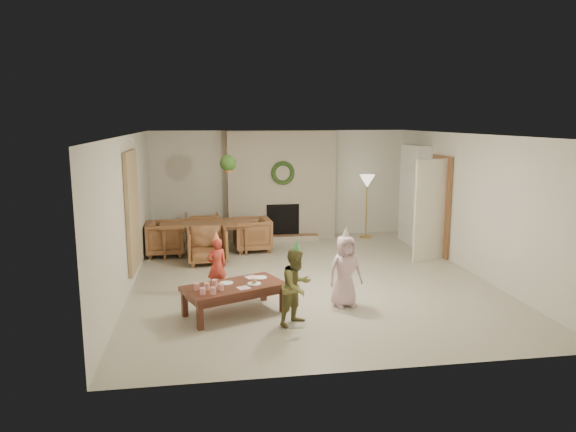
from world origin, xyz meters
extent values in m
plane|color=#B7B29E|center=(0.00, 0.00, 0.00)|extent=(7.00, 7.00, 0.00)
plane|color=white|center=(0.00, 0.00, 2.50)|extent=(7.00, 7.00, 0.00)
plane|color=silver|center=(0.00, 3.50, 1.25)|extent=(7.00, 0.00, 7.00)
plane|color=silver|center=(0.00, -3.50, 1.25)|extent=(7.00, 0.00, 7.00)
plane|color=silver|center=(-3.00, 0.00, 1.25)|extent=(0.00, 7.00, 7.00)
plane|color=silver|center=(3.00, 0.00, 1.25)|extent=(0.00, 7.00, 7.00)
cube|color=#5F2E19|center=(0.00, 3.30, 1.25)|extent=(2.50, 0.40, 2.50)
cube|color=brown|center=(0.00, 2.95, 0.06)|extent=(1.60, 0.30, 0.12)
cube|color=black|center=(0.00, 3.12, 0.45)|extent=(0.75, 0.12, 0.75)
torus|color=#224319|center=(0.00, 3.07, 1.55)|extent=(0.54, 0.10, 0.54)
cylinder|color=gold|center=(1.97, 3.00, 0.01)|extent=(0.28, 0.28, 0.03)
cylinder|color=gold|center=(1.97, 3.00, 0.69)|extent=(0.03, 0.03, 1.33)
cone|color=beige|center=(1.97, 3.00, 1.33)|extent=(0.36, 0.36, 0.30)
cube|color=white|center=(2.84, 2.30, 1.10)|extent=(0.30, 1.00, 2.20)
cube|color=white|center=(2.82, 2.30, 0.45)|extent=(0.30, 0.92, 0.03)
cube|color=white|center=(2.82, 2.30, 0.85)|extent=(0.30, 0.92, 0.03)
cube|color=white|center=(2.82, 2.30, 1.25)|extent=(0.30, 0.92, 0.03)
cube|color=white|center=(2.82, 2.30, 1.65)|extent=(0.30, 0.92, 0.03)
cube|color=#A71E21|center=(2.80, 2.15, 0.59)|extent=(0.20, 0.40, 0.24)
cube|color=#26618C|center=(2.80, 2.35, 0.99)|extent=(0.20, 0.44, 0.24)
cube|color=#C5792A|center=(2.80, 2.20, 1.38)|extent=(0.20, 0.36, 0.22)
cube|color=brown|center=(2.96, 1.20, 1.02)|extent=(0.05, 0.86, 2.04)
cube|color=beige|center=(2.58, 0.82, 1.00)|extent=(0.77, 0.32, 2.00)
cube|color=#C1B289|center=(-2.96, 0.20, 1.25)|extent=(0.06, 1.20, 2.00)
imported|color=brown|center=(-1.79, 2.08, 0.32)|extent=(1.86, 1.11, 0.64)
imported|color=brown|center=(-1.75, 1.29, 0.35)|extent=(0.79, 0.81, 0.70)
imported|color=brown|center=(-1.84, 2.88, 0.35)|extent=(0.79, 0.81, 0.70)
imported|color=brown|center=(-2.59, 2.04, 0.35)|extent=(0.81, 0.79, 0.70)
imported|color=brown|center=(-0.80, 2.14, 0.35)|extent=(0.81, 0.79, 0.70)
cylinder|color=tan|center=(-1.30, 1.50, 2.15)|extent=(0.01, 0.01, 0.70)
cylinder|color=#9E5C33|center=(-1.30, 1.50, 1.80)|extent=(0.16, 0.16, 0.12)
sphere|color=#284C19|center=(-1.30, 1.50, 1.92)|extent=(0.32, 0.32, 0.32)
cube|color=#53281B|center=(-1.38, -1.53, 0.40)|extent=(1.57, 1.19, 0.07)
cube|color=#53281B|center=(-1.38, -1.53, 0.33)|extent=(1.43, 1.05, 0.09)
cube|color=#53281B|center=(-1.86, -2.04, 0.18)|extent=(0.10, 0.10, 0.37)
cube|color=#53281B|center=(-0.68, -1.55, 0.18)|extent=(0.10, 0.10, 0.37)
cube|color=#53281B|center=(-2.08, -1.51, 0.18)|extent=(0.10, 0.10, 0.37)
cube|color=#53281B|center=(-0.90, -1.02, 0.18)|extent=(0.10, 0.10, 0.37)
cylinder|color=white|center=(-1.82, -1.89, 0.48)|extent=(0.10, 0.10, 0.10)
cylinder|color=white|center=(-1.90, -1.69, 0.48)|extent=(0.10, 0.10, 0.10)
cylinder|color=white|center=(-1.68, -1.89, 0.48)|extent=(0.10, 0.10, 0.10)
cylinder|color=white|center=(-1.76, -1.69, 0.48)|extent=(0.10, 0.10, 0.10)
cylinder|color=white|center=(-1.57, -1.75, 0.48)|extent=(0.10, 0.10, 0.10)
cylinder|color=white|center=(-1.65, -1.55, 0.48)|extent=(0.10, 0.10, 0.10)
cylinder|color=white|center=(-1.48, -1.43, 0.44)|extent=(0.26, 0.26, 0.01)
cylinder|color=white|center=(-1.09, -1.53, 0.44)|extent=(0.26, 0.26, 0.01)
cylinder|color=white|center=(-0.97, -1.24, 0.44)|extent=(0.26, 0.26, 0.01)
sphere|color=tan|center=(-1.09, -1.53, 0.48)|extent=(0.10, 0.10, 0.08)
cube|color=#DDA3AA|center=(-1.26, -1.69, 0.44)|extent=(0.21, 0.21, 0.01)
cube|color=#DDA3AA|center=(-1.11, -1.20, 0.44)|extent=(0.21, 0.21, 0.01)
imported|color=red|center=(-1.60, -0.61, 0.46)|extent=(0.39, 0.33, 0.92)
cone|color=gold|center=(-1.60, -0.61, 0.96)|extent=(0.13, 0.13, 0.17)
imported|color=#9A5F2A|center=(-0.56, -2.02, 0.53)|extent=(0.65, 0.63, 1.06)
cone|color=#51BE65|center=(-0.56, -2.02, 1.10)|extent=(0.16, 0.16, 0.17)
imported|color=beige|center=(0.27, -1.44, 0.54)|extent=(0.58, 0.43, 1.08)
cone|color=#B7B6BD|center=(0.27, -1.44, 1.12)|extent=(0.14, 0.14, 0.19)
camera|label=1|loc=(-1.73, -8.75, 2.76)|focal=32.87mm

